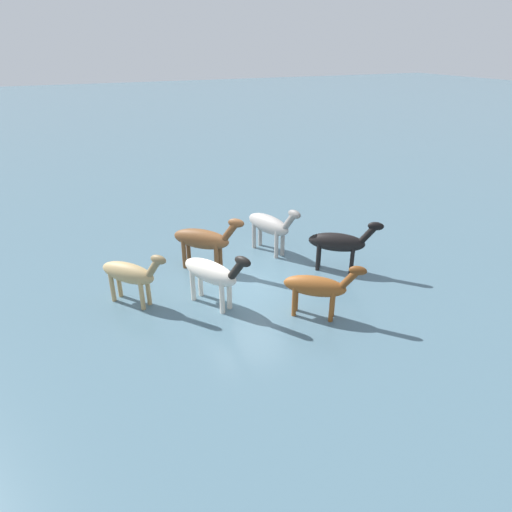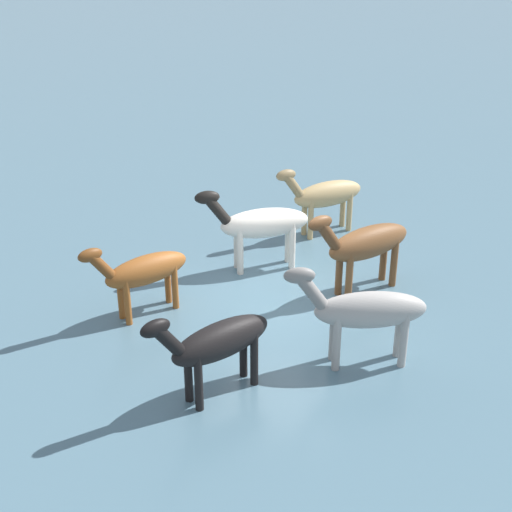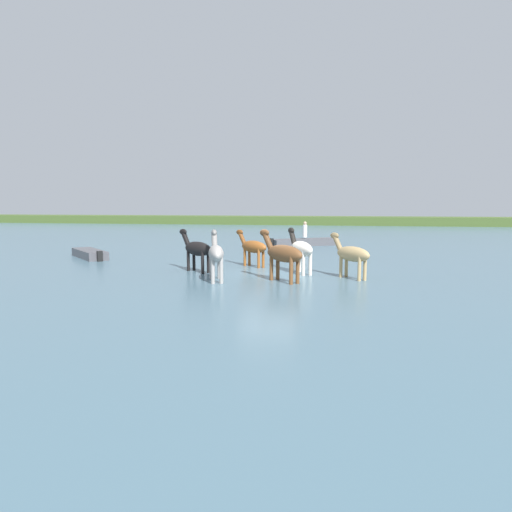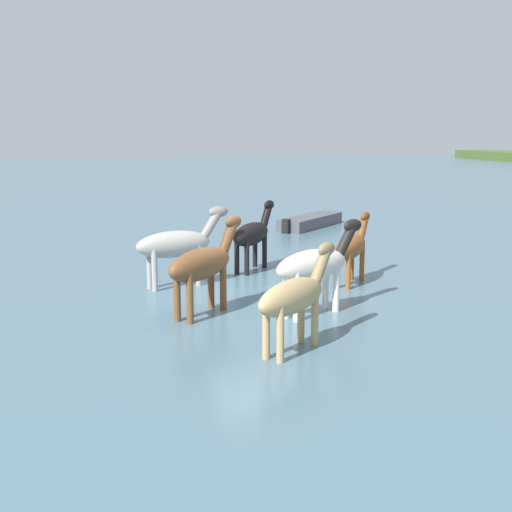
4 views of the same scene
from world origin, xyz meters
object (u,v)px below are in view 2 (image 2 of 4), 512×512
(horse_lead, at_px, (325,195))
(horse_dark_mare, at_px, (365,244))
(horse_chestnut_trailing, at_px, (365,310))
(horse_pinto_flank, at_px, (261,224))
(horse_rear_stallion, at_px, (143,271))
(horse_mid_herd, at_px, (217,342))

(horse_lead, bearing_deg, horse_dark_mare, 74.56)
(horse_chestnut_trailing, distance_m, horse_lead, 5.65)
(horse_chestnut_trailing, bearing_deg, horse_pinto_flank, -68.59)
(horse_rear_stallion, bearing_deg, horse_pinto_flank, -175.42)
(horse_pinto_flank, distance_m, horse_rear_stallion, 3.12)
(horse_rear_stallion, bearing_deg, horse_lead, -171.39)
(horse_mid_herd, xyz_separation_m, horse_dark_mare, (4.23, -1.99, 0.07))
(horse_rear_stallion, bearing_deg, horse_mid_herd, 84.97)
(horse_mid_herd, distance_m, horse_dark_mare, 4.67)
(horse_pinto_flank, height_order, horse_lead, horse_pinto_flank)
(horse_lead, height_order, horse_mid_herd, horse_mid_herd)
(horse_pinto_flank, bearing_deg, horse_rear_stallion, 26.82)
(horse_pinto_flank, height_order, horse_dark_mare, horse_dark_mare)
(horse_mid_herd, bearing_deg, horse_rear_stallion, -96.76)
(horse_pinto_flank, xyz_separation_m, horse_dark_mare, (-0.51, -2.39, 0.03))
(horse_rear_stallion, height_order, horse_dark_mare, horse_dark_mare)
(horse_chestnut_trailing, xyz_separation_m, horse_mid_herd, (-1.54, 2.30, -0.06))
(horse_chestnut_trailing, distance_m, horse_rear_stallion, 4.55)
(horse_pinto_flank, xyz_separation_m, horse_lead, (2.22, -1.09, -0.07))
(horse_lead, xyz_separation_m, horse_dark_mare, (-2.73, -1.30, 0.10))
(horse_lead, bearing_deg, horse_chestnut_trailing, 65.66)
(horse_chestnut_trailing, xyz_separation_m, horse_dark_mare, (2.69, 0.31, 0.02))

